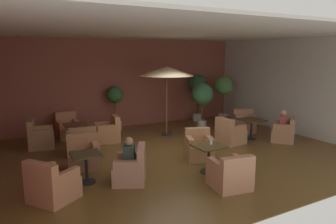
{
  "coord_description": "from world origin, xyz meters",
  "views": [
    {
      "loc": [
        -4.49,
        -7.76,
        2.89
      ],
      "look_at": [
        0.0,
        0.41,
        1.17
      ],
      "focal_mm": 33.5,
      "sensor_mm": 36.0,
      "label": 1
    }
  ],
  "objects_px": {
    "armchair_front_left_east": "(199,148)",
    "armchair_mid_center_north": "(230,134)",
    "potted_tree_mid_left": "(224,89)",
    "cafe_table_front_left": "(209,152)",
    "potted_tree_right_corner": "(202,96)",
    "patron_blue_shirt": "(283,121)",
    "armchair_mid_center_south": "(244,123)",
    "armchair_front_left_north": "(230,175)",
    "armchair_rear_right_east": "(52,186)",
    "potted_tree_mid_right": "(198,87)",
    "iced_drink_cup": "(211,142)",
    "armchair_front_right_south": "(81,144)",
    "cafe_table_rear_right": "(86,161)",
    "potted_tree_left_corner": "(115,102)",
    "armchair_front_right_west": "(108,132)",
    "patio_umbrella_tall_red": "(167,72)",
    "patron_by_window": "(129,152)",
    "armchair_mid_center_east": "(283,132)",
    "cafe_table_mid_center": "(252,123)",
    "armchair_front_right_north": "(68,128)",
    "armchair_front_right_east": "(40,137)",
    "armchair_rear_right_north": "(83,156)",
    "armchair_rear_right_south": "(131,169)",
    "cafe_table_front_right": "(75,129)"
  },
  "relations": [
    {
      "from": "armchair_front_left_east",
      "to": "armchair_mid_center_north",
      "type": "xyz_separation_m",
      "value": [
        1.74,
        0.76,
        0.01
      ]
    },
    {
      "from": "potted_tree_mid_left",
      "to": "armchair_front_left_east",
      "type": "bearing_deg",
      "value": -136.07
    },
    {
      "from": "armchair_mid_center_north",
      "to": "cafe_table_front_left",
      "type": "bearing_deg",
      "value": -140.92
    },
    {
      "from": "potted_tree_right_corner",
      "to": "patron_blue_shirt",
      "type": "height_order",
      "value": "potted_tree_right_corner"
    },
    {
      "from": "armchair_mid_center_south",
      "to": "armchair_front_left_north",
      "type": "bearing_deg",
      "value": -135.35
    },
    {
      "from": "armchair_rear_right_east",
      "to": "potted_tree_mid_right",
      "type": "distance_m",
      "value": 8.59
    },
    {
      "from": "cafe_table_front_left",
      "to": "potted_tree_right_corner",
      "type": "height_order",
      "value": "potted_tree_right_corner"
    },
    {
      "from": "armchair_mid_center_south",
      "to": "iced_drink_cup",
      "type": "xyz_separation_m",
      "value": [
        -3.54,
        -2.68,
        0.42
      ]
    },
    {
      "from": "armchair_front_right_south",
      "to": "armchair_rear_right_east",
      "type": "relative_size",
      "value": 0.78
    },
    {
      "from": "armchair_mid_center_south",
      "to": "cafe_table_rear_right",
      "type": "distance_m",
      "value": 6.75
    },
    {
      "from": "cafe_table_front_left",
      "to": "armchair_front_left_east",
      "type": "height_order",
      "value": "armchair_front_left_east"
    },
    {
      "from": "armchair_mid_center_north",
      "to": "potted_tree_mid_right",
      "type": "height_order",
      "value": "potted_tree_mid_right"
    },
    {
      "from": "armchair_front_left_east",
      "to": "patron_blue_shirt",
      "type": "relative_size",
      "value": 1.44
    },
    {
      "from": "potted_tree_left_corner",
      "to": "cafe_table_rear_right",
      "type": "bearing_deg",
      "value": -116.83
    },
    {
      "from": "armchair_front_left_north",
      "to": "armchair_front_right_west",
      "type": "relative_size",
      "value": 1.03
    },
    {
      "from": "patio_umbrella_tall_red",
      "to": "potted_tree_mid_right",
      "type": "xyz_separation_m",
      "value": [
        2.4,
        1.57,
        -0.81
      ]
    },
    {
      "from": "patron_by_window",
      "to": "armchair_mid_center_east",
      "type": "bearing_deg",
      "value": 6.85
    },
    {
      "from": "cafe_table_mid_center",
      "to": "armchair_front_left_east",
      "type": "bearing_deg",
      "value": -162.38
    },
    {
      "from": "patio_umbrella_tall_red",
      "to": "potted_tree_left_corner",
      "type": "xyz_separation_m",
      "value": [
        -1.34,
        1.67,
        -1.2
      ]
    },
    {
      "from": "armchair_front_right_north",
      "to": "potted_tree_mid_left",
      "type": "relative_size",
      "value": 0.45
    },
    {
      "from": "cafe_table_front_left",
      "to": "armchair_front_right_east",
      "type": "height_order",
      "value": "armchair_front_right_east"
    },
    {
      "from": "armchair_front_right_north",
      "to": "armchair_mid_center_south",
      "type": "bearing_deg",
      "value": -21.23
    },
    {
      "from": "armchair_rear_right_north",
      "to": "armchair_mid_center_south",
      "type": "bearing_deg",
      "value": 8.44
    },
    {
      "from": "potted_tree_mid_right",
      "to": "armchair_front_right_east",
      "type": "bearing_deg",
      "value": -171.09
    },
    {
      "from": "cafe_table_mid_center",
      "to": "armchair_mid_center_north",
      "type": "height_order",
      "value": "armchair_mid_center_north"
    },
    {
      "from": "armchair_front_right_west",
      "to": "armchair_rear_right_east",
      "type": "xyz_separation_m",
      "value": [
        -2.36,
        -3.67,
        0.0
      ]
    },
    {
      "from": "iced_drink_cup",
      "to": "cafe_table_mid_center",
      "type": "bearing_deg",
      "value": 30.18
    },
    {
      "from": "armchair_front_left_east",
      "to": "armchair_front_right_east",
      "type": "distance_m",
      "value": 4.98
    },
    {
      "from": "potted_tree_right_corner",
      "to": "patron_blue_shirt",
      "type": "bearing_deg",
      "value": -66.68
    },
    {
      "from": "armchair_front_left_north",
      "to": "armchair_front_right_north",
      "type": "xyz_separation_m",
      "value": [
        -2.23,
        6.09,
        0.02
      ]
    },
    {
      "from": "armchair_front_right_west",
      "to": "armchair_rear_right_east",
      "type": "bearing_deg",
      "value": -122.66
    },
    {
      "from": "armchair_mid_center_south",
      "to": "armchair_rear_right_south",
      "type": "relative_size",
      "value": 1.01
    },
    {
      "from": "armchair_front_right_east",
      "to": "armchair_front_right_south",
      "type": "relative_size",
      "value": 1.08
    },
    {
      "from": "cafe_table_front_left",
      "to": "patio_umbrella_tall_red",
      "type": "height_order",
      "value": "patio_umbrella_tall_red"
    },
    {
      "from": "cafe_table_mid_center",
      "to": "potted_tree_left_corner",
      "type": "height_order",
      "value": "potted_tree_left_corner"
    },
    {
      "from": "armchair_mid_center_south",
      "to": "armchair_mid_center_north",
      "type": "bearing_deg",
      "value": -146.03
    },
    {
      "from": "armchair_rear_right_south",
      "to": "potted_tree_mid_left",
      "type": "relative_size",
      "value": 0.5
    },
    {
      "from": "cafe_table_front_left",
      "to": "armchair_front_right_west",
      "type": "height_order",
      "value": "armchair_front_right_west"
    },
    {
      "from": "armchair_front_right_east",
      "to": "armchair_front_left_north",
      "type": "bearing_deg",
      "value": -58.15
    },
    {
      "from": "armchair_mid_center_south",
      "to": "armchair_rear_right_east",
      "type": "height_order",
      "value": "armchair_rear_right_east"
    },
    {
      "from": "armchair_front_right_east",
      "to": "patio_umbrella_tall_red",
      "type": "xyz_separation_m",
      "value": [
        4.2,
        -0.54,
        1.96
      ]
    },
    {
      "from": "potted_tree_mid_left",
      "to": "patron_blue_shirt",
      "type": "relative_size",
      "value": 3.07
    },
    {
      "from": "armchair_front_right_north",
      "to": "iced_drink_cup",
      "type": "relative_size",
      "value": 8.06
    },
    {
      "from": "cafe_table_front_right",
      "to": "cafe_table_front_left",
      "type": "bearing_deg",
      "value": -59.7
    },
    {
      "from": "armchair_mid_center_south",
      "to": "cafe_table_front_left",
      "type": "bearing_deg",
      "value": -143.01
    },
    {
      "from": "armchair_front_right_east",
      "to": "cafe_table_front_right",
      "type": "bearing_deg",
      "value": -10.19
    },
    {
      "from": "armchair_front_right_south",
      "to": "armchair_mid_center_north",
      "type": "bearing_deg",
      "value": -15.77
    },
    {
      "from": "patron_by_window",
      "to": "cafe_table_front_right",
      "type": "bearing_deg",
      "value": 96.22
    },
    {
      "from": "cafe_table_front_left",
      "to": "potted_tree_mid_right",
      "type": "xyz_separation_m",
      "value": [
        3.21,
        5.25,
        0.98
      ]
    },
    {
      "from": "potted_tree_right_corner",
      "to": "patron_blue_shirt",
      "type": "relative_size",
      "value": 2.75
    }
  ]
}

